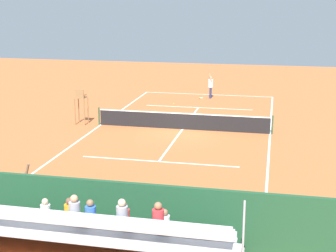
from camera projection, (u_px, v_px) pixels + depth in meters
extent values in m
plane|color=#BC6033|center=(182.00, 129.00, 28.98)|extent=(60.00, 60.00, 0.00)
cube|color=white|center=(208.00, 95.00, 39.39)|extent=(10.00, 0.10, 0.01)
cube|color=white|center=(128.00, 203.00, 18.56)|extent=(10.00, 0.10, 0.01)
cube|color=white|center=(270.00, 134.00, 27.95)|extent=(0.10, 22.00, 0.01)
cube|color=white|center=(101.00, 125.00, 30.00)|extent=(0.10, 22.00, 0.01)
cube|color=white|center=(198.00, 108.00, 34.70)|extent=(7.50, 0.10, 0.01)
cube|color=white|center=(159.00, 162.00, 23.25)|extent=(7.50, 0.10, 0.01)
cube|color=white|center=(182.00, 129.00, 28.98)|extent=(0.10, 12.10, 0.01)
cube|color=white|center=(208.00, 95.00, 39.39)|extent=(0.10, 0.30, 0.01)
cube|color=black|center=(183.00, 122.00, 28.86)|extent=(10.00, 0.02, 0.91)
cube|color=white|center=(183.00, 113.00, 28.74)|extent=(10.00, 0.04, 0.06)
cylinder|color=#2D5133|center=(272.00, 125.00, 27.80)|extent=(0.10, 0.10, 1.07)
cylinder|color=#2D5133|center=(99.00, 116.00, 29.88)|extent=(0.10, 0.10, 1.07)
cube|color=#1E4C2D|center=(100.00, 211.00, 15.47)|extent=(18.00, 0.16, 2.00)
cube|color=#B2B2B7|center=(97.00, 238.00, 15.33)|extent=(9.00, 0.10, 0.45)
cube|color=#B2B2B7|center=(93.00, 238.00, 14.96)|extent=(9.00, 0.80, 0.08)
cube|color=#B2B2B7|center=(97.00, 238.00, 15.36)|extent=(9.00, 0.04, 0.45)
cube|color=silver|center=(91.00, 227.00, 14.76)|extent=(8.60, 0.36, 0.04)
cube|color=silver|center=(89.00, 223.00, 14.54)|extent=(8.60, 0.03, 0.36)
cube|color=#B2B2B7|center=(82.00, 237.00, 14.09)|extent=(9.00, 0.80, 0.08)
cube|color=#B2B2B7|center=(87.00, 236.00, 14.49)|extent=(9.00, 0.04, 0.45)
cube|color=silver|center=(80.00, 224.00, 13.89)|extent=(8.60, 0.36, 0.04)
cube|color=silver|center=(78.00, 221.00, 13.67)|extent=(8.60, 0.03, 0.36)
cube|color=#B2B2B7|center=(70.00, 235.00, 13.22)|extent=(9.00, 0.80, 0.08)
cube|color=#B2B2B7|center=(76.00, 235.00, 13.62)|extent=(9.00, 0.04, 0.45)
cube|color=silver|center=(68.00, 222.00, 13.02)|extent=(8.60, 0.36, 0.04)
cube|color=silver|center=(65.00, 218.00, 12.80)|extent=(8.60, 0.03, 0.36)
cylinder|color=#B2B2B7|center=(243.00, 242.00, 13.09)|extent=(0.06, 0.06, 2.35)
cube|color=#2D2D33|center=(72.00, 220.00, 14.10)|extent=(0.32, 0.40, 0.12)
cylinder|color=orange|center=(70.00, 212.00, 13.92)|extent=(0.30, 0.30, 0.45)
sphere|color=brown|center=(69.00, 201.00, 13.84)|extent=(0.20, 0.20, 0.20)
cube|color=#2D2D33|center=(126.00, 225.00, 13.78)|extent=(0.32, 0.40, 0.12)
cylinder|color=red|center=(124.00, 217.00, 13.60)|extent=(0.30, 0.30, 0.45)
sphere|color=brown|center=(124.00, 206.00, 13.51)|extent=(0.20, 0.20, 0.20)
cube|color=#2D2D33|center=(92.00, 221.00, 13.98)|extent=(0.32, 0.40, 0.12)
cylinder|color=blue|center=(91.00, 214.00, 13.79)|extent=(0.30, 0.30, 0.45)
sphere|color=#8C6647|center=(90.00, 203.00, 13.71)|extent=(0.20, 0.20, 0.20)
cube|color=#2D2D33|center=(48.00, 219.00, 15.21)|extent=(0.32, 0.40, 0.12)
cylinder|color=white|center=(46.00, 212.00, 15.02)|extent=(0.30, 0.30, 0.45)
sphere|color=beige|center=(45.00, 202.00, 14.94)|extent=(0.20, 0.20, 0.20)
cube|color=#2D2D33|center=(166.00, 230.00, 14.46)|extent=(0.32, 0.40, 0.12)
cylinder|color=white|center=(165.00, 223.00, 14.27)|extent=(0.30, 0.30, 0.45)
sphere|color=#8C6647|center=(165.00, 212.00, 14.19)|extent=(0.20, 0.20, 0.20)
cube|color=#2D2D33|center=(124.00, 223.00, 12.87)|extent=(0.32, 0.40, 0.12)
cylinder|color=#9399A3|center=(122.00, 214.00, 12.69)|extent=(0.30, 0.30, 0.45)
sphere|color=beige|center=(122.00, 203.00, 12.61)|extent=(0.20, 0.20, 0.20)
cube|color=#2D2D33|center=(159.00, 226.00, 12.68)|extent=(0.32, 0.40, 0.12)
cylinder|color=red|center=(158.00, 218.00, 12.49)|extent=(0.30, 0.30, 0.45)
sphere|color=#8C6647|center=(158.00, 206.00, 12.41)|extent=(0.20, 0.20, 0.20)
cube|color=#2D2D33|center=(77.00, 218.00, 13.13)|extent=(0.32, 0.40, 0.12)
cylinder|color=#9399A3|center=(75.00, 210.00, 12.95)|extent=(0.30, 0.30, 0.45)
sphere|color=tan|center=(74.00, 198.00, 12.87)|extent=(0.20, 0.20, 0.20)
cylinder|color=olive|center=(88.00, 110.00, 30.26)|extent=(0.07, 0.07, 1.60)
cylinder|color=olive|center=(79.00, 110.00, 30.38)|extent=(0.07, 0.07, 1.60)
cylinder|color=olive|center=(84.00, 112.00, 29.69)|extent=(0.07, 0.07, 1.60)
cylinder|color=olive|center=(75.00, 112.00, 29.82)|extent=(0.07, 0.07, 1.60)
cube|color=olive|center=(81.00, 97.00, 29.83)|extent=(0.56, 0.56, 0.06)
cube|color=olive|center=(79.00, 94.00, 29.54)|extent=(0.56, 0.06, 0.48)
cube|color=olive|center=(85.00, 95.00, 29.74)|extent=(0.04, 0.48, 0.04)
cube|color=olive|center=(77.00, 95.00, 29.85)|extent=(0.04, 0.48, 0.04)
cube|color=#33383D|center=(202.00, 225.00, 15.74)|extent=(1.80, 0.40, 0.05)
cylinder|color=#33383D|center=(226.00, 234.00, 15.64)|extent=(0.06, 0.06, 0.45)
cylinder|color=#33383D|center=(179.00, 229.00, 15.95)|extent=(0.06, 0.06, 0.45)
cube|color=#33383D|center=(202.00, 219.00, 15.49)|extent=(1.80, 0.04, 0.36)
cube|color=#B22D2D|center=(153.00, 231.00, 15.93)|extent=(0.90, 0.36, 0.36)
cylinder|color=navy|center=(211.00, 92.00, 37.94)|extent=(0.14, 0.14, 0.85)
cylinder|color=navy|center=(210.00, 93.00, 37.73)|extent=(0.14, 0.14, 0.85)
cylinder|color=white|center=(211.00, 83.00, 37.65)|extent=(0.37, 0.37, 0.60)
sphere|color=tan|center=(211.00, 78.00, 37.55)|extent=(0.22, 0.22, 0.22)
cylinder|color=tan|center=(210.00, 77.00, 37.32)|extent=(0.25, 0.10, 0.55)
cylinder|color=tan|center=(211.00, 82.00, 37.85)|extent=(0.09, 0.09, 0.50)
cylinder|color=black|center=(200.00, 99.00, 37.75)|extent=(0.09, 0.28, 0.03)
torus|color=#D8CC4C|center=(201.00, 98.00, 37.99)|extent=(0.36, 0.36, 0.02)
cylinder|color=white|center=(201.00, 98.00, 37.99)|extent=(0.25, 0.25, 0.00)
sphere|color=#CCDB33|center=(174.00, 103.00, 35.92)|extent=(0.07, 0.07, 0.07)
cylinder|color=#232328|center=(24.00, 208.00, 17.08)|extent=(0.14, 0.14, 0.85)
cylinder|color=#232328|center=(28.00, 205.00, 17.28)|extent=(0.14, 0.14, 0.85)
cylinder|color=pink|center=(24.00, 187.00, 17.00)|extent=(0.39, 0.39, 0.60)
sphere|color=#8C6647|center=(23.00, 176.00, 16.90)|extent=(0.22, 0.22, 0.22)
cylinder|color=#8C6647|center=(27.00, 171.00, 17.08)|extent=(0.26, 0.11, 0.55)
cylinder|color=#8C6647|center=(21.00, 188.00, 16.79)|extent=(0.10, 0.10, 0.50)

